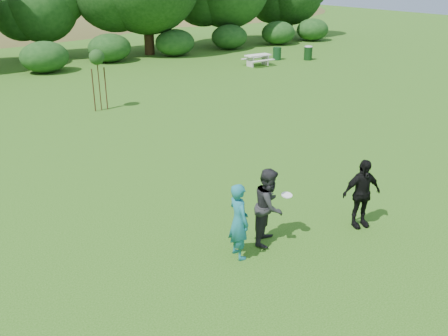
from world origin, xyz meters
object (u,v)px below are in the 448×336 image
object	(u,v)px
player_black	(362,194)
picnic_table	(258,58)
trash_can_lidded	(308,52)
player_grey	(269,206)
sapling	(97,59)
trash_can_near	(277,54)
player_teal	(239,221)

from	to	relation	value
player_black	picnic_table	size ratio (longest dim) A/B	1.03
player_black	trash_can_lidded	xyz separation A→B (m)	(16.27, 19.35, -0.39)
picnic_table	trash_can_lidded	size ratio (longest dim) A/B	1.71
player_grey	trash_can_lidded	xyz separation A→B (m)	(18.74, 18.64, -0.42)
sapling	trash_can_lidded	world-z (taller)	sapling
player_black	sapling	bearing A→B (deg)	110.21
sapling	picnic_table	world-z (taller)	sapling
player_black	trash_can_near	distance (m)	25.21
player_grey	trash_can_lidded	bearing A→B (deg)	6.95
picnic_table	player_teal	bearing A→B (deg)	-128.82
player_teal	sapling	size ratio (longest dim) A/B	0.65
player_grey	sapling	world-z (taller)	sapling
player_grey	trash_can_near	world-z (taller)	player_grey
player_teal	player_black	distance (m)	3.53
sapling	trash_can_lidded	bearing A→B (deg)	14.84
player_grey	sapling	xyz separation A→B (m)	(1.11, 13.97, 1.45)
sapling	picnic_table	distance (m)	14.18
player_teal	picnic_table	distance (m)	24.40
trash_can_near	trash_can_lidded	bearing A→B (deg)	-35.60
player_black	sapling	size ratio (longest dim) A/B	0.65
player_black	trash_can_lidded	size ratio (longest dim) A/B	1.77
picnic_table	trash_can_near	bearing A→B (deg)	22.68
trash_can_near	player_black	bearing A→B (deg)	-124.92
trash_can_near	sapling	xyz separation A→B (m)	(-15.79, -5.99, 1.97)
player_teal	trash_can_lidded	world-z (taller)	player_teal
player_black	picnic_table	distance (m)	22.87
player_black	trash_can_lidded	world-z (taller)	player_black
player_teal	trash_can_near	distance (m)	26.93
player_grey	picnic_table	xyz separation A→B (m)	(14.28, 18.86, -0.45)
player_grey	trash_can_lidded	distance (m)	26.43
player_teal	player_black	size ratio (longest dim) A/B	1.00
trash_can_near	trash_can_lidded	world-z (taller)	trash_can_lidded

